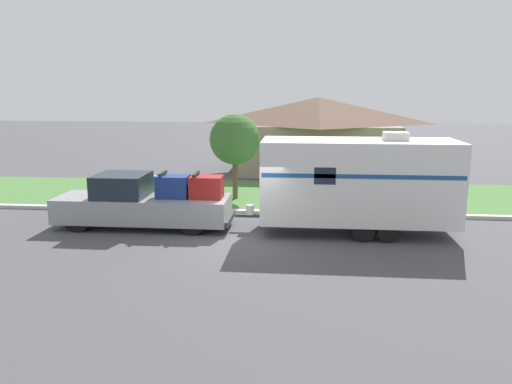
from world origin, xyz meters
name	(u,v)px	position (x,y,z in m)	size (l,w,h in m)	color
ground_plane	(246,241)	(0.00, 0.00, 0.00)	(120.00, 120.00, 0.00)	#47474C
curb_strip	(257,212)	(0.00, 3.75, 0.07)	(80.00, 0.30, 0.14)	beige
lawn_strip	(264,195)	(0.00, 7.40, 0.01)	(80.00, 7.00, 0.03)	#477538
house_across_street	(318,133)	(2.72, 14.89, 2.34)	(10.03, 6.68, 4.51)	gray
pickup_truck	(144,203)	(-3.92, 1.36, 0.91)	(6.42, 1.99, 2.06)	black
travel_trailer	(358,181)	(3.78, 1.36, 1.87)	(7.67, 2.47, 3.57)	black
mailbox	(156,183)	(-4.46, 4.62, 1.03)	(0.48, 0.20, 1.35)	brown
tree_in_yard	(235,140)	(-1.25, 6.45, 2.74)	(2.30, 2.30, 3.91)	brown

